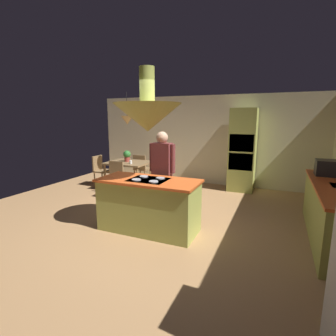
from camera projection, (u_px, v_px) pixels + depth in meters
ground at (154, 225)px, 4.70m from camera, size 8.16×8.16×0.00m
wall_back at (206, 140)px, 7.57m from camera, size 6.80×0.10×2.55m
kitchen_island at (149, 205)px, 4.43m from camera, size 1.72×0.78×0.92m
counter_run_right at (334, 213)px, 4.05m from camera, size 0.73×2.53×0.90m
oven_tower at (242, 150)px, 6.81m from camera, size 0.66×0.62×2.17m
dining_table at (129, 166)px, 6.94m from camera, size 1.10×0.91×0.76m
person_at_island at (162, 169)px, 4.94m from camera, size 0.53×0.22×1.67m
range_hood at (147, 116)px, 4.14m from camera, size 1.10×1.10×1.00m
pendant_light_over_table at (127, 120)px, 6.72m from camera, size 0.32×0.32×0.82m
chair_facing_island at (114, 176)px, 6.36m from camera, size 0.40×0.40×0.87m
chair_by_back_wall at (141, 167)px, 7.58m from camera, size 0.40×0.40×0.87m
chair_at_corner at (101, 169)px, 7.33m from camera, size 0.40×0.40×0.87m
potted_plant_on_table at (127, 155)px, 6.97m from camera, size 0.20×0.20×0.30m
cup_on_table at (131, 162)px, 6.63m from camera, size 0.07×0.07×0.09m
microwave_on_counter at (330, 168)px, 4.61m from camera, size 0.46×0.36×0.28m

